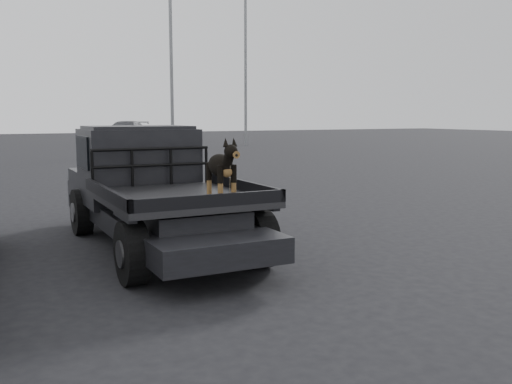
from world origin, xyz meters
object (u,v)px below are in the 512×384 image
distant_car_b (125,132)px  floodlight_far (245,32)px  floodlight_mid (170,6)px  dog (221,170)px  flatbed_ute (157,217)px

distant_car_b → floodlight_far: floodlight_far is taller
distant_car_b → floodlight_mid: size_ratio=0.38×
dog → distant_car_b: (7.11, 32.95, -0.51)m
floodlight_mid → floodlight_far: floodlight_mid is taller
floodlight_far → distant_car_b: bearing=138.7°
flatbed_ute → dog: 1.85m
floodlight_mid → floodlight_far: 7.47m
dog → distant_car_b: bearing=77.8°
flatbed_ute → floodlight_far: bearing=61.4°
flatbed_ute → floodlight_far: 29.95m
floodlight_mid → floodlight_far: (6.34, 3.92, -0.48)m
dog → floodlight_far: floodlight_far is taller
flatbed_ute → distant_car_b: (7.45, 31.34, 0.32)m
dog → floodlight_far: bearing=63.5°
floodlight_far → floodlight_mid: bearing=-148.2°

